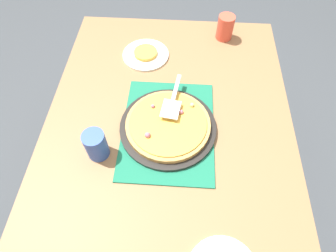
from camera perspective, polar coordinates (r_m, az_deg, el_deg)
name	(u,v)px	position (r m, az deg, el deg)	size (l,w,h in m)	color
ground_plane	(168,195)	(1.79, 0.00, -13.86)	(8.00, 8.00, 0.00)	#3D4247
dining_table	(168,143)	(1.21, 0.00, -3.41)	(1.40, 1.00, 0.75)	olive
placemat	(168,128)	(1.12, 0.00, -0.49)	(0.48, 0.36, 0.01)	#196B4C
pizza_pan	(168,127)	(1.11, 0.00, -0.20)	(0.38, 0.38, 0.01)	black
pizza	(168,124)	(1.09, 0.00, 0.40)	(0.33, 0.33, 0.04)	tan
plate_far_right	(146,55)	(1.40, -4.53, 14.17)	(0.22, 0.22, 0.01)	white
served_slice_right	(146,53)	(1.39, -4.56, 14.57)	(0.11, 0.11, 0.02)	gold
cup_near	(96,145)	(1.04, -14.35, -3.72)	(0.08, 0.08, 0.12)	#3351AD
cup_far	(225,27)	(1.49, 11.50, 18.98)	(0.08, 0.08, 0.12)	#E04C38
pizza_server	(173,100)	(1.12, 1.04, 5.33)	(0.23, 0.08, 0.01)	silver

